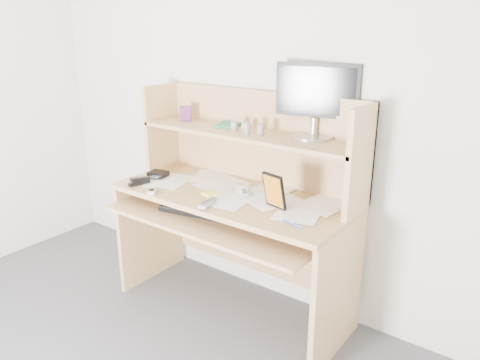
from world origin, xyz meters
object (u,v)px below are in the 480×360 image
Objects in this scene: tv_remote at (208,203)px; game_case at (274,191)px; keyboard at (200,210)px; desk at (240,199)px; monitor at (316,98)px.

game_case is at bearing 11.48° from tv_remote.
tv_remote is at bearing -139.68° from game_case.
tv_remote is at bearing -43.66° from keyboard.
desk reaches higher than game_case.
desk is at bearing 170.00° from game_case.
desk is 0.38m from game_case.
desk reaches higher than keyboard.
monitor is at bearing 93.74° from game_case.
tv_remote is at bearing -137.73° from monitor.
monitor reaches higher than desk.
keyboard is at bearing 131.79° from tv_remote.
monitor is (0.36, 0.48, 0.53)m from tv_remote.
keyboard is at bearing -119.45° from desk.
monitor is (0.37, 0.19, 0.60)m from desk.
keyboard is 0.89m from monitor.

